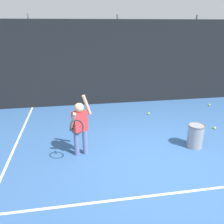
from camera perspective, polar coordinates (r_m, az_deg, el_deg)
The scene contains 12 objects.
ground_plane at distance 5.09m, azimuth 10.27°, elevation -12.08°, with size 20.00×20.00×0.00m, color #335B93.
court_line_baseline at distance 4.37m, azimuth 14.69°, elevation -18.67°, with size 9.00×0.05×0.00m, color white.
court_line_sideline at distance 5.88m, azimuth -23.08°, elevation -8.77°, with size 0.05×9.00×0.00m, color white.
back_fence_windscreen at distance 8.32m, azimuth 1.43°, elevation 11.82°, with size 11.59×0.08×2.89m, color black.
fence_post_1 at distance 8.31m, azimuth -18.52°, elevation 11.29°, with size 0.09×0.09×3.04m, color slate.
fence_post_2 at distance 8.37m, azimuth 1.35°, elevation 12.39°, with size 0.09×0.09×3.04m, color slate.
fence_post_3 at distance 9.33m, azimuth 19.05°, elevation 12.15°, with size 0.09×0.09×3.04m, color slate.
tennis_player at distance 5.00m, azimuth -7.88°, elevation -3.10°, with size 0.52×0.79×1.35m.
ball_hopper at distance 5.81m, azimuth 19.72°, elevation -5.47°, with size 0.38×0.38×0.56m.
tennis_ball_2 at distance 7.59m, azimuth 8.98°, elevation -0.38°, with size 0.07×0.07×0.07m, color #CCE033.
tennis_ball_3 at distance 9.03m, azimuth 22.71°, elevation 1.67°, with size 0.07×0.07×0.07m, color #CCE033.
tennis_ball_5 at distance 7.07m, azimuth 23.84°, elevation -3.59°, with size 0.07×0.07×0.07m, color #CCE033.
Camera 1 is at (-1.58, -4.00, 2.73)m, focal length 37.34 mm.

